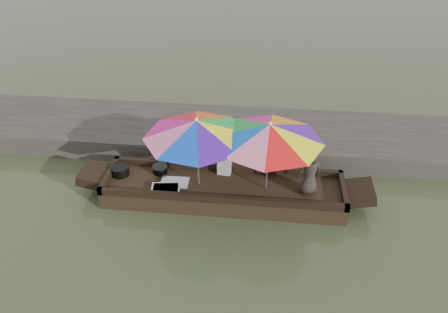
# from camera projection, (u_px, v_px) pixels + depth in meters

# --- Properties ---
(water) EXTENTS (80.00, 80.00, 0.00)m
(water) POSITION_uv_depth(u_px,v_px,m) (223.00, 198.00, 9.22)
(water) COLOR #3E4D29
(water) RESTS_ON ground
(dock) EXTENTS (22.00, 2.20, 0.50)m
(dock) POSITION_uv_depth(u_px,v_px,m) (233.00, 135.00, 10.90)
(dock) COLOR #2D2B26
(dock) RESTS_ON ground
(boat_hull) EXTENTS (4.96, 1.20, 0.35)m
(boat_hull) POSITION_uv_depth(u_px,v_px,m) (223.00, 192.00, 9.12)
(boat_hull) COLOR black
(boat_hull) RESTS_ON water
(cooking_pot) EXTENTS (0.37, 0.37, 0.19)m
(cooking_pot) POSITION_uv_depth(u_px,v_px,m) (120.00, 171.00, 9.29)
(cooking_pot) COLOR black
(cooking_pot) RESTS_ON boat_hull
(tray_crayfish) EXTENTS (0.62, 0.47, 0.09)m
(tray_crayfish) POSITION_uv_depth(u_px,v_px,m) (166.00, 190.00, 8.82)
(tray_crayfish) COLOR silver
(tray_crayfish) RESTS_ON boat_hull
(tray_scallop) EXTENTS (0.59, 0.41, 0.06)m
(tray_scallop) POSITION_uv_depth(u_px,v_px,m) (175.00, 183.00, 9.03)
(tray_scallop) COLOR silver
(tray_scallop) RESTS_ON boat_hull
(charcoal_grill) EXTENTS (0.31, 0.31, 0.15)m
(charcoal_grill) POSITION_uv_depth(u_px,v_px,m) (160.00, 169.00, 9.36)
(charcoal_grill) COLOR black
(charcoal_grill) RESTS_ON boat_hull
(supply_bag) EXTENTS (0.30, 0.25, 0.26)m
(supply_bag) POSITION_uv_depth(u_px,v_px,m) (225.00, 168.00, 9.32)
(supply_bag) COLOR silver
(supply_bag) RESTS_ON boat_hull
(vendor) EXTENTS (0.57, 0.47, 1.00)m
(vendor) POSITION_uv_depth(u_px,v_px,m) (310.00, 172.00, 8.56)
(vendor) COLOR #2C251F
(vendor) RESTS_ON boat_hull
(umbrella_bow) EXTENTS (2.47, 2.47, 1.55)m
(umbrella_bow) POSITION_uv_depth(u_px,v_px,m) (198.00, 152.00, 8.64)
(umbrella_bow) COLOR green
(umbrella_bow) RESTS_ON boat_hull
(umbrella_stern) EXTENTS (2.23, 2.23, 1.55)m
(umbrella_stern) POSITION_uv_depth(u_px,v_px,m) (268.00, 157.00, 8.51)
(umbrella_stern) COLOR #5214A5
(umbrella_stern) RESTS_ON boat_hull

